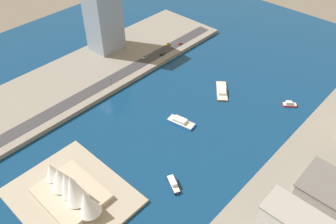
{
  "coord_description": "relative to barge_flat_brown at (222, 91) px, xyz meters",
  "views": [
    {
      "loc": [
        -113.15,
        141.8,
        163.84
      ],
      "look_at": [
        11.48,
        6.95,
        6.41
      ],
      "focal_mm": 37.12,
      "sensor_mm": 36.0,
      "label": 1
    }
  ],
  "objects": [
    {
      "name": "suv_black",
      "position": [
        68.11,
        -4.82,
        3.1
      ],
      "size": [
        1.84,
        5.03,
        1.54
      ],
      "color": "black",
      "rests_on": "road_strip"
    },
    {
      "name": "peninsula_point",
      "position": [
        3.88,
        137.28,
        -0.06
      ],
      "size": [
        67.79,
        54.84,
        2.0
      ],
      "primitive_type": "cube",
      "color": "#A89E89",
      "rests_on": "ground_plane"
    },
    {
      "name": "van_white",
      "position": [
        75.74,
        9.43,
        3.08
      ],
      "size": [
        1.81,
        4.44,
        1.48
      ],
      "color": "black",
      "rests_on": "road_strip"
    },
    {
      "name": "taxi_yellow_cab",
      "position": [
        76.09,
        -20.48,
        3.15
      ],
      "size": [
        2.03,
        5.18,
        1.65
      ],
      "color": "black",
      "rests_on": "road_strip"
    },
    {
      "name": "ground_plane",
      "position": [
        -2.15,
        44.54,
        -1.06
      ],
      "size": [
        440.0,
        440.0,
        0.0
      ],
      "primitive_type": "plane",
      "color": "navy"
    },
    {
      "name": "opera_landmark",
      "position": [
        2.31,
        137.28,
        9.01
      ],
      "size": [
        46.17,
        29.76,
        21.61
      ],
      "color": "#BCAD93",
      "rests_on": "peninsula_point"
    },
    {
      "name": "pickup_red",
      "position": [
        68.68,
        -28.81,
        3.17
      ],
      "size": [
        1.96,
        4.82,
        1.69
      ],
      "color": "black",
      "rests_on": "road_strip"
    },
    {
      "name": "catamaran_blue",
      "position": [
        -0.3,
        48.71,
        0.31
      ],
      "size": [
        21.25,
        10.41,
        3.66
      ],
      "color": "blue",
      "rests_on": "ground_plane"
    },
    {
      "name": "tugboat_red",
      "position": [
        -46.69,
        -20.4,
        0.27
      ],
      "size": [
        10.4,
        9.54,
        3.71
      ],
      "color": "red",
      "rests_on": "ground_plane"
    },
    {
      "name": "road_strip",
      "position": [
        72.04,
        44.54,
        2.27
      ],
      "size": [
        10.94,
        228.0,
        0.15
      ],
      "primitive_type": "cube",
      "color": "#38383D",
      "rests_on": "quay_east"
    },
    {
      "name": "barge_flat_brown",
      "position": [
        0.0,
        0.0,
        0.0
      ],
      "size": [
        21.86,
        24.3,
        3.05
      ],
      "color": "brown",
      "rests_on": "ground_plane"
    },
    {
      "name": "quay_west",
      "position": [
        -99.25,
        44.54,
        0.57
      ],
      "size": [
        70.0,
        240.0,
        3.26
      ],
      "primitive_type": "cube",
      "color": "gray",
      "rests_on": "ground_plane"
    },
    {
      "name": "patrol_launch_navy",
      "position": [
        -32.4,
        92.09,
        0.53
      ],
      "size": [
        14.37,
        9.55,
        4.06
      ],
      "color": "#1E284C",
      "rests_on": "ground_plane"
    },
    {
      "name": "quay_east",
      "position": [
        94.95,
        44.54,
        0.57
      ],
      "size": [
        70.0,
        240.0,
        3.26
      ],
      "primitive_type": "cube",
      "color": "gray",
      "rests_on": "ground_plane"
    },
    {
      "name": "traffic_light_waterfront",
      "position": [
        65.22,
        55.76,
        6.53
      ],
      "size": [
        0.36,
        0.36,
        6.5
      ],
      "color": "black",
      "rests_on": "quay_east"
    },
    {
      "name": "tower_tall_glass",
      "position": [
        113.63,
        20.08,
        35.56
      ],
      "size": [
        23.7,
        26.5,
        66.67
      ],
      "color": "#8C9EB2",
      "rests_on": "quay_east"
    }
  ]
}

